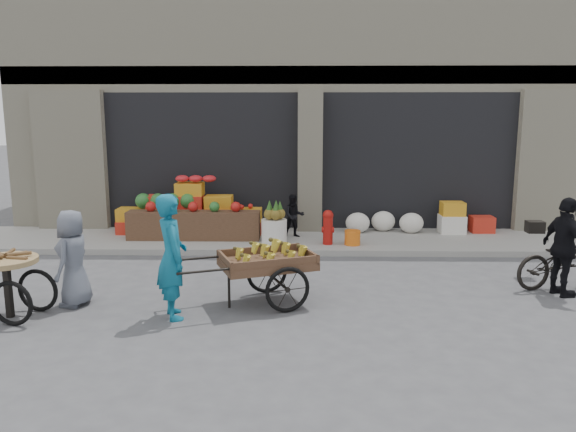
{
  "coord_description": "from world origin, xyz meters",
  "views": [
    {
      "loc": [
        -0.22,
        -7.66,
        2.78
      ],
      "look_at": [
        -0.42,
        1.4,
        1.1
      ],
      "focal_mm": 35.0,
      "sensor_mm": 36.0,
      "label": 1
    }
  ],
  "objects_px": {
    "banana_cart": "(264,259)",
    "bicycle": "(564,260)",
    "orange_bucket": "(352,238)",
    "seated_person": "(294,216)",
    "vendor_grey": "(73,258)",
    "cyclist": "(565,247)",
    "vendor_woman": "(172,256)",
    "tricycle_cart": "(6,278)",
    "pineapple_bin": "(274,231)",
    "fire_hydrant": "(328,226)"
  },
  "relations": [
    {
      "from": "pineapple_bin",
      "to": "fire_hydrant",
      "type": "xyz_separation_m",
      "value": [
        1.1,
        -0.05,
        0.13
      ]
    },
    {
      "from": "orange_bucket",
      "to": "seated_person",
      "type": "bearing_deg",
      "value": 149.74
    },
    {
      "from": "pineapple_bin",
      "to": "orange_bucket",
      "type": "xyz_separation_m",
      "value": [
        1.6,
        -0.1,
        -0.1
      ]
    },
    {
      "from": "pineapple_bin",
      "to": "tricycle_cart",
      "type": "relative_size",
      "value": 0.36
    },
    {
      "from": "seated_person",
      "to": "banana_cart",
      "type": "distance_m",
      "value": 3.98
    },
    {
      "from": "seated_person",
      "to": "bicycle",
      "type": "bearing_deg",
      "value": -45.42
    },
    {
      "from": "vendor_woman",
      "to": "cyclist",
      "type": "relative_size",
      "value": 1.12
    },
    {
      "from": "pineapple_bin",
      "to": "bicycle",
      "type": "xyz_separation_m",
      "value": [
        4.75,
        -2.5,
        0.08
      ]
    },
    {
      "from": "bicycle",
      "to": "vendor_grey",
      "type": "bearing_deg",
      "value": 81.95
    },
    {
      "from": "fire_hydrant",
      "to": "banana_cart",
      "type": "relative_size",
      "value": 0.3
    },
    {
      "from": "orange_bucket",
      "to": "vendor_grey",
      "type": "bearing_deg",
      "value": -142.18
    },
    {
      "from": "orange_bucket",
      "to": "cyclist",
      "type": "distance_m",
      "value": 4.1
    },
    {
      "from": "pineapple_bin",
      "to": "seated_person",
      "type": "relative_size",
      "value": 0.56
    },
    {
      "from": "tricycle_cart",
      "to": "orange_bucket",
      "type": "bearing_deg",
      "value": 46.92
    },
    {
      "from": "vendor_woman",
      "to": "pineapple_bin",
      "type": "bearing_deg",
      "value": -39.97
    },
    {
      "from": "vendor_woman",
      "to": "tricycle_cart",
      "type": "relative_size",
      "value": 1.18
    },
    {
      "from": "seated_person",
      "to": "vendor_grey",
      "type": "bearing_deg",
      "value": -137.7
    },
    {
      "from": "fire_hydrant",
      "to": "orange_bucket",
      "type": "height_order",
      "value": "fire_hydrant"
    },
    {
      "from": "tricycle_cart",
      "to": "cyclist",
      "type": "height_order",
      "value": "cyclist"
    },
    {
      "from": "seated_person",
      "to": "pineapple_bin",
      "type": "bearing_deg",
      "value": -133.69
    },
    {
      "from": "vendor_woman",
      "to": "banana_cart",
      "type": "bearing_deg",
      "value": -87.61
    },
    {
      "from": "vendor_grey",
      "to": "cyclist",
      "type": "height_order",
      "value": "cyclist"
    },
    {
      "from": "fire_hydrant",
      "to": "banana_cart",
      "type": "distance_m",
      "value": 3.49
    },
    {
      "from": "pineapple_bin",
      "to": "banana_cart",
      "type": "bearing_deg",
      "value": -89.86
    },
    {
      "from": "tricycle_cart",
      "to": "vendor_grey",
      "type": "height_order",
      "value": "vendor_grey"
    },
    {
      "from": "fire_hydrant",
      "to": "tricycle_cart",
      "type": "height_order",
      "value": "tricycle_cart"
    },
    {
      "from": "banana_cart",
      "to": "tricycle_cart",
      "type": "height_order",
      "value": "tricycle_cart"
    },
    {
      "from": "seated_person",
      "to": "banana_cart",
      "type": "bearing_deg",
      "value": -105.65
    },
    {
      "from": "vendor_woman",
      "to": "cyclist",
      "type": "bearing_deg",
      "value": -102.7
    },
    {
      "from": "bicycle",
      "to": "fire_hydrant",
      "type": "bearing_deg",
      "value": 40.7
    },
    {
      "from": "orange_bucket",
      "to": "tricycle_cart",
      "type": "distance_m",
      "value": 6.4
    },
    {
      "from": "pineapple_bin",
      "to": "vendor_grey",
      "type": "distance_m",
      "value": 4.45
    },
    {
      "from": "vendor_grey",
      "to": "bicycle",
      "type": "xyz_separation_m",
      "value": [
        7.51,
        0.98,
        -0.25
      ]
    },
    {
      "from": "cyclist",
      "to": "orange_bucket",
      "type": "bearing_deg",
      "value": 31.08
    },
    {
      "from": "pineapple_bin",
      "to": "vendor_woman",
      "type": "xyz_separation_m",
      "value": [
        -1.21,
        -3.94,
        0.49
      ]
    },
    {
      "from": "bicycle",
      "to": "cyclist",
      "type": "distance_m",
      "value": 0.55
    },
    {
      "from": "tricycle_cart",
      "to": "vendor_woman",
      "type": "bearing_deg",
      "value": 10.86
    },
    {
      "from": "banana_cart",
      "to": "bicycle",
      "type": "distance_m",
      "value": 4.83
    },
    {
      "from": "seated_person",
      "to": "vendor_grey",
      "type": "distance_m",
      "value": 5.15
    },
    {
      "from": "fire_hydrant",
      "to": "tricycle_cart",
      "type": "distance_m",
      "value": 6.04
    },
    {
      "from": "vendor_grey",
      "to": "cyclist",
      "type": "distance_m",
      "value": 7.33
    },
    {
      "from": "vendor_woman",
      "to": "bicycle",
      "type": "height_order",
      "value": "vendor_woman"
    },
    {
      "from": "orange_bucket",
      "to": "banana_cart",
      "type": "distance_m",
      "value": 3.65
    },
    {
      "from": "seated_person",
      "to": "vendor_woman",
      "type": "distance_m",
      "value": 4.82
    },
    {
      "from": "fire_hydrant",
      "to": "cyclist",
      "type": "bearing_deg",
      "value": -39.49
    },
    {
      "from": "seated_person",
      "to": "vendor_grey",
      "type": "height_order",
      "value": "vendor_grey"
    },
    {
      "from": "vendor_woman",
      "to": "tricycle_cart",
      "type": "xyz_separation_m",
      "value": [
        -2.26,
        -0.06,
        -0.29
      ]
    },
    {
      "from": "fire_hydrant",
      "to": "banana_cart",
      "type": "xyz_separation_m",
      "value": [
        -1.09,
        -3.31,
        0.18
      ]
    },
    {
      "from": "banana_cart",
      "to": "vendor_grey",
      "type": "distance_m",
      "value": 2.76
    },
    {
      "from": "banana_cart",
      "to": "seated_person",
      "type": "bearing_deg",
      "value": 63.17
    }
  ]
}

